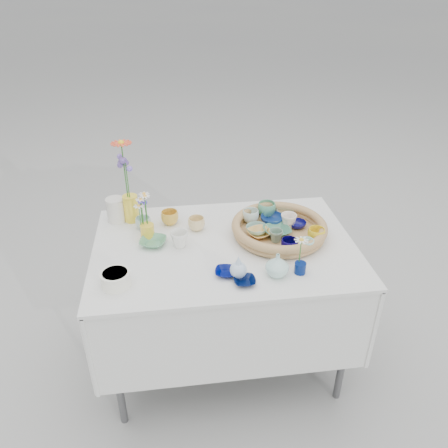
{
  "coord_description": "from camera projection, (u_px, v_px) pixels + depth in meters",
  "views": [
    {
      "loc": [
        -0.23,
        -1.75,
        1.92
      ],
      "look_at": [
        0.0,
        0.02,
        0.87
      ],
      "focal_mm": 35.0,
      "sensor_mm": 36.0,
      "label": 1
    }
  ],
  "objects": [
    {
      "name": "loose_ceramic_2",
      "position": [
        153.0,
        242.0,
        2.1
      ],
      "size": [
        0.16,
        0.16,
        0.03
      ],
      "primitive_type": "imported",
      "rotation": [
        0.0,
        0.0,
        -0.28
      ],
      "color": "#57986B",
      "rests_on": "display_table"
    },
    {
      "name": "daisy_posy",
      "position": [
        142.0,
        210.0,
        2.1
      ],
      "size": [
        0.09,
        0.09,
        0.15
      ],
      "primitive_type": null,
      "rotation": [
        0.0,
        0.0,
        0.07
      ],
      "color": "white",
      "rests_on": "daisy_cup"
    },
    {
      "name": "loose_ceramic_5",
      "position": [
        143.0,
        223.0,
        2.23
      ],
      "size": [
        0.09,
        0.09,
        0.06
      ],
      "primitive_type": "imported",
      "rotation": [
        0.0,
        0.0,
        0.21
      ],
      "color": "#A9C9BA",
      "rests_on": "display_table"
    },
    {
      "name": "tray_ceramic_11",
      "position": [
        306.0,
        246.0,
        2.01
      ],
      "size": [
        0.08,
        0.08,
        0.06
      ],
      "primitive_type": "imported",
      "rotation": [
        0.0,
        0.0,
        -0.2
      ],
      "color": "#A3E2D0",
      "rests_on": "wicker_tray"
    },
    {
      "name": "loose_ceramic_1",
      "position": [
        197.0,
        224.0,
        2.22
      ],
      "size": [
        0.1,
        0.1,
        0.07
      ],
      "primitive_type": "imported",
      "rotation": [
        0.0,
        0.0,
        0.23
      ],
      "color": "#E3C584",
      "rests_on": "display_table"
    },
    {
      "name": "single_daisy",
      "position": [
        300.0,
        251.0,
        1.88
      ],
      "size": [
        0.09,
        0.09,
        0.13
      ],
      "primitive_type": null,
      "rotation": [
        0.0,
        0.0,
        0.41
      ],
      "color": "white",
      "rests_on": "bud_vase_cobalt"
    },
    {
      "name": "bud_vase_cobalt",
      "position": [
        300.0,
        268.0,
        1.9
      ],
      "size": [
        0.07,
        0.07,
        0.05
      ],
      "primitive_type": "cylinder",
      "rotation": [
        0.0,
        0.0,
        -0.38
      ],
      "color": "#031755",
      "rests_on": "display_table"
    },
    {
      "name": "tray_ceramic_9",
      "position": [
        289.0,
        245.0,
        2.02
      ],
      "size": [
        0.1,
        0.1,
        0.06
      ],
      "primitive_type": "imported",
      "rotation": [
        0.0,
        0.0,
        0.33
      ],
      "color": "#07013F",
      "rests_on": "wicker_tray"
    },
    {
      "name": "bud_vase_seafoam",
      "position": [
        277.0,
        265.0,
        1.88
      ],
      "size": [
        0.13,
        0.13,
        0.11
      ],
      "primitive_type": "imported",
      "rotation": [
        0.0,
        0.0,
        -0.27
      ],
      "color": "silver",
      "rests_on": "display_table"
    },
    {
      "name": "loose_ceramic_0",
      "position": [
        170.0,
        218.0,
        2.27
      ],
      "size": [
        0.1,
        0.1,
        0.07
      ],
      "primitive_type": "imported",
      "rotation": [
        0.0,
        0.0,
        0.12
      ],
      "color": "gold",
      "rests_on": "display_table"
    },
    {
      "name": "tray_ceramic_12",
      "position": [
        267.0,
        209.0,
        2.3
      ],
      "size": [
        0.11,
        0.11,
        0.08
      ],
      "primitive_type": "imported",
      "rotation": [
        0.0,
        0.0,
        0.14
      ],
      "color": "#54A179",
      "rests_on": "wicker_tray"
    },
    {
      "name": "ground",
      "position": [
        224.0,
        357.0,
        2.5
      ],
      "size": [
        80.0,
        80.0,
        0.0
      ],
      "primitive_type": "plane",
      "color": "#A2A197"
    },
    {
      "name": "tall_vase_yellow",
      "position": [
        131.0,
        208.0,
        2.28
      ],
      "size": [
        0.09,
        0.09,
        0.14
      ],
      "primitive_type": "cylinder",
      "rotation": [
        0.0,
        0.0,
        0.2
      ],
      "color": "yellow",
      "rests_on": "display_table"
    },
    {
      "name": "display_table",
      "position": [
        224.0,
        357.0,
        2.5
      ],
      "size": [
        1.26,
        0.86,
        0.77
      ],
      "primitive_type": null,
      "color": "white",
      "rests_on": "ground"
    },
    {
      "name": "loose_ceramic_3",
      "position": [
        180.0,
        239.0,
        2.08
      ],
      "size": [
        0.09,
        0.09,
        0.08
      ],
      "primitive_type": "imported",
      "rotation": [
        0.0,
        0.0,
        -0.1
      ],
      "color": "white",
      "rests_on": "display_table"
    },
    {
      "name": "tray_ceramic_0",
      "position": [
        272.0,
        219.0,
        2.25
      ],
      "size": [
        0.15,
        0.15,
        0.04
      ],
      "primitive_type": "imported",
      "rotation": [
        0.0,
        0.0,
        0.34
      ],
      "color": "navy",
      "rests_on": "wicker_tray"
    },
    {
      "name": "hydrangea",
      "position": [
        128.0,
        180.0,
        2.18
      ],
      "size": [
        0.08,
        0.08,
        0.26
      ],
      "primitive_type": null,
      "rotation": [
        0.0,
        0.0,
        0.1
      ],
      "color": "#684E9D",
      "rests_on": "tall_vase_yellow"
    },
    {
      "name": "loose_ceramic_6",
      "position": [
        245.0,
        281.0,
        1.85
      ],
      "size": [
        0.09,
        0.09,
        0.02
      ],
      "primitive_type": "imported",
      "rotation": [
        0.0,
        0.0,
        -0.01
      ],
      "color": "#020C33",
      "rests_on": "display_table"
    },
    {
      "name": "bud_vase_paleblue",
      "position": [
        238.0,
        266.0,
        1.86
      ],
      "size": [
        0.09,
        0.09,
        0.11
      ],
      "primitive_type": null,
      "rotation": [
        0.0,
        0.0,
        -0.31
      ],
      "color": "silver",
      "rests_on": "display_table"
    },
    {
      "name": "white_pitcher",
      "position": [
        116.0,
        210.0,
        2.28
      ],
      "size": [
        0.16,
        0.14,
        0.13
      ],
      "primitive_type": null,
      "rotation": [
        0.0,
        0.0,
        0.34
      ],
      "color": "silver",
      "rests_on": "display_table"
    },
    {
      "name": "tray_ceramic_4",
      "position": [
        276.0,
        236.0,
        2.09
      ],
      "size": [
        0.08,
        0.08,
        0.06
      ],
      "primitive_type": "imported",
      "rotation": [
        0.0,
        0.0,
        0.25
      ],
      "color": "slate",
      "rests_on": "wicker_tray"
    },
    {
      "name": "tray_ceramic_3",
      "position": [
        277.0,
        231.0,
        2.15
      ],
      "size": [
        0.16,
        0.16,
        0.03
      ],
      "primitive_type": "imported",
      "rotation": [
        0.0,
        0.0,
        0.24
      ],
      "color": "#417E5F",
      "rests_on": "wicker_tray"
    },
    {
      "name": "tray_ceramic_7",
      "position": [
        289.0,
        221.0,
        2.2
      ],
      "size": [
        0.11,
        0.11,
        0.07
      ],
      "primitive_type": "imported",
      "rotation": [
        0.0,
        0.0,
        -0.42
      ],
      "color": "white",
      "rests_on": "wicker_tray"
    },
    {
      "name": "daisy_cup",
      "position": [
        147.0,
        231.0,
        2.15
      ],
      "size": [
        0.08,
        0.08,
        0.07
      ],
      "primitive_type": "cylinder",
      "rotation": [
        0.0,
        0.0,
        0.23
      ],
      "color": "yellow",
      "rests_on": "display_table"
    },
    {
      "name": "tray_ceramic_1",
      "position": [
        297.0,
        224.0,
        2.21
      ],
      "size": [
        0.12,
        0.12,
        0.03
      ],
      "primitive_type": "imported",
      "rotation": [
        0.0,
        0.0,
        0.29
      ],
      "color": "#0B0B54",
      "rests_on": "wicker_tray"
    },
    {
      "name": "loose_ceramic_4",
      "position": [
        226.0,
        272.0,
        1.9
      ],
      "size": [
        0.11,
        0.11,
        0.02
      ],
      "primitive_type": "imported",
      "rotation": [
        0.0,
        0.0,
        -0.22
      ],
      "color": "#000852",
      "rests_on": "display_table"
    },
    {
      "name": "tray_ceramic_2",
      "position": [
        316.0,
        235.0,
        2.09
      ],
      "size": [
        0.11,
        0.11,
        0.07
      ],
      "primitive_type": "imported",
      "rotation": [
        0.0,
        0.0,
        -0.44
      ],
      "color": "yellow",
      "rests_on": "wicker_tray"
    },
    {
      "name": "tray_ceramic_5",
      "position": [
        257.0,
        230.0,
        2.17
      ],
      "size": [
        0.12,
        0.12,
        0.03
      ],
      "primitive_type": "imported",
      "rotation": [
        0.0,
        0.0,
        0.16
      ],
      "color": "#87B7A8",
      "rests_on": "wicker_tray"
    },
    {
      "name": "gerbera",
      "position": [
        125.0,
        171.0,
        2.16
      ],
      "size": [
        0.13,
        0.13,
        0.31
      ],
      "primitive_type": null,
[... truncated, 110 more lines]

